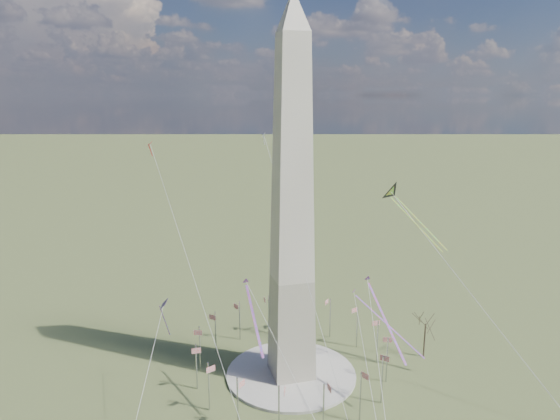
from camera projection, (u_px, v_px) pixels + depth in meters
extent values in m
plane|color=#4D5128|center=(291.00, 375.00, 139.14)|extent=(2000.00, 2000.00, 0.00)
cylinder|color=#B1A9A2|center=(291.00, 374.00, 139.05)|extent=(36.00, 36.00, 0.80)
pyramid|color=silver|center=(293.00, 10.00, 117.63)|extent=(9.90, 9.90, 10.00)
cylinder|color=#B2B4B9|center=(377.00, 342.00, 144.28)|extent=(0.36, 0.36, 13.00)
cube|color=red|center=(376.00, 323.00, 144.31)|extent=(2.40, 0.08, 1.50)
cylinder|color=#B2B4B9|center=(357.00, 328.00, 153.14)|extent=(0.36, 0.36, 13.00)
cube|color=red|center=(355.00, 310.00, 152.95)|extent=(2.25, 0.99, 1.50)
cylinder|color=#B2B4B9|center=(330.00, 318.00, 159.64)|extent=(0.36, 0.36, 13.00)
cube|color=red|center=(327.00, 302.00, 159.08)|extent=(1.75, 1.75, 1.50)
cylinder|color=#B2B4B9|center=(300.00, 314.00, 162.80)|extent=(0.36, 0.36, 13.00)
cube|color=red|center=(296.00, 299.00, 161.78)|extent=(0.99, 2.25, 1.50)
cylinder|color=#B2B4B9|center=(269.00, 315.00, 162.14)|extent=(0.36, 0.36, 13.00)
cube|color=red|center=(265.00, 300.00, 160.62)|extent=(0.08, 2.40, 1.50)
cylinder|color=#B2B4B9|center=(240.00, 321.00, 157.75)|extent=(0.36, 0.36, 13.00)
cube|color=red|center=(236.00, 306.00, 155.79)|extent=(0.99, 2.25, 1.50)
cylinder|color=#B2B4B9|center=(216.00, 332.00, 150.31)|extent=(0.36, 0.36, 13.00)
cube|color=red|center=(212.00, 317.00, 148.02)|extent=(1.75, 1.75, 1.50)
cylinder|color=#B2B4B9|center=(200.00, 348.00, 140.94)|extent=(0.36, 0.36, 13.00)
cube|color=red|center=(198.00, 333.00, 138.49)|extent=(2.25, 0.99, 1.50)
cylinder|color=#B2B4B9|center=(196.00, 367.00, 131.08)|extent=(0.36, 0.36, 13.00)
cube|color=red|center=(196.00, 351.00, 128.66)|extent=(2.40, 0.08, 1.50)
cylinder|color=#B2B4B9|center=(209.00, 386.00, 122.22)|extent=(0.36, 0.36, 13.00)
cube|color=red|center=(211.00, 369.00, 120.02)|extent=(2.25, 0.99, 1.50)
cylinder|color=#B2B4B9|center=(238.00, 403.00, 115.71)|extent=(0.36, 0.36, 13.00)
cube|color=red|center=(242.00, 384.00, 113.89)|extent=(1.75, 1.75, 1.50)
cylinder|color=#B2B4B9|center=(279.00, 411.00, 112.55)|extent=(0.36, 0.36, 13.00)
cube|color=red|center=(285.00, 391.00, 111.20)|extent=(0.99, 2.25, 1.50)
cylinder|color=#B2B4B9|center=(323.00, 410.00, 113.22)|extent=(0.36, 0.36, 13.00)
cube|color=red|center=(329.00, 388.00, 112.36)|extent=(0.08, 2.40, 1.50)
cylinder|color=#B2B4B9|center=(360.00, 398.00, 117.60)|extent=(0.36, 0.36, 13.00)
cube|color=red|center=(365.00, 376.00, 117.19)|extent=(0.99, 2.25, 1.50)
cylinder|color=#B2B4B9|center=(382.00, 380.00, 125.05)|extent=(0.36, 0.36, 13.00)
cube|color=red|center=(385.00, 358.00, 124.96)|extent=(1.75, 1.75, 1.50)
cylinder|color=#B2B4B9|center=(387.00, 360.00, 134.42)|extent=(0.36, 0.36, 13.00)
cube|color=red|center=(388.00, 340.00, 134.48)|extent=(2.25, 0.99, 1.50)
cylinder|color=#4C412E|center=(424.00, 340.00, 147.81)|extent=(0.45, 0.45, 10.55)
cube|color=orange|center=(421.00, 222.00, 136.78)|extent=(8.10, 15.65, 12.11)
cube|color=orange|center=(416.00, 224.00, 135.35)|extent=(8.10, 15.65, 12.11)
cube|color=navy|center=(164.00, 304.00, 128.66)|extent=(2.50, 3.68, 2.79)
cube|color=red|center=(165.00, 321.00, 129.69)|extent=(2.49, 2.88, 9.66)
cube|color=red|center=(386.00, 321.00, 126.10)|extent=(1.22, 20.87, 13.07)
cube|color=red|center=(254.00, 319.00, 119.33)|extent=(0.79, 17.47, 10.94)
cube|color=red|center=(389.00, 326.00, 143.96)|extent=(14.61, 17.23, 13.78)
cube|color=red|center=(150.00, 144.00, 142.82)|extent=(1.49, 2.13, 1.61)
cube|color=red|center=(150.00, 150.00, 143.21)|extent=(1.15, 1.17, 3.70)
cube|color=white|center=(264.00, 135.00, 168.08)|extent=(1.41, 2.04, 1.56)
cube|color=white|center=(264.00, 140.00, 168.47)|extent=(1.07, 1.18, 3.57)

